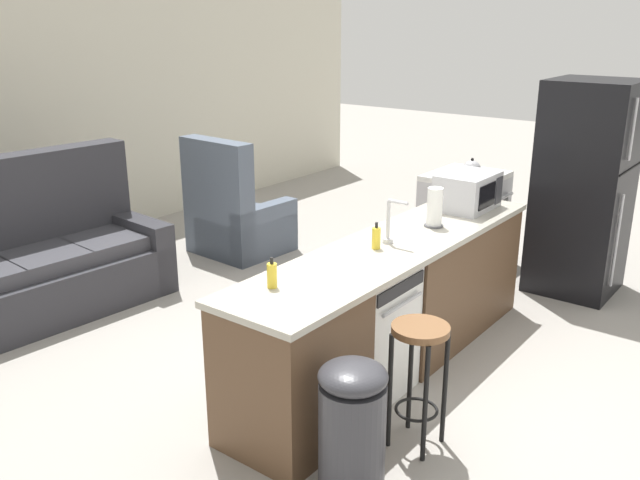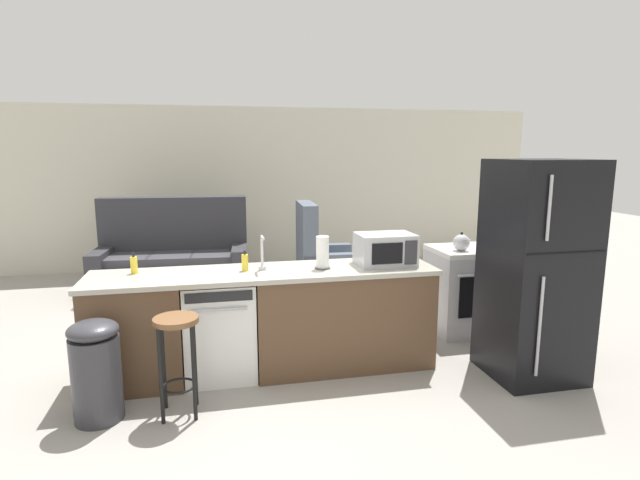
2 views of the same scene
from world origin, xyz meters
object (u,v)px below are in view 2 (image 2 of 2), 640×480
at_px(dishwasher, 220,328).
at_px(stove_range, 468,289).
at_px(soap_bottle, 245,262).
at_px(couch, 174,262).
at_px(microwave, 385,249).
at_px(bar_stool, 177,345).
at_px(paper_towel_roll, 323,253).
at_px(refrigerator, 536,270).
at_px(dish_soap_bottle, 134,265).
at_px(armchair, 321,263).
at_px(kettle, 461,243).
at_px(trash_bin, 96,369).

xyz_separation_m(dishwasher, stove_range, (2.60, 0.55, 0.03)).
xyz_separation_m(stove_range, soap_bottle, (-2.37, -0.51, 0.52)).
bearing_deg(stove_range, couch, 144.20).
distance_m(microwave, bar_stool, 1.94).
relative_size(paper_towel_roll, bar_stool, 0.38).
height_order(refrigerator, soap_bottle, refrigerator).
relative_size(dish_soap_bottle, armchair, 0.15).
height_order(microwave, couch, couch).
relative_size(kettle, bar_stool, 0.28).
bearing_deg(trash_bin, couch, 84.89).
xyz_separation_m(kettle, bar_stool, (-2.74, -1.03, -0.45)).
bearing_deg(paper_towel_roll, refrigerator, -17.06).
distance_m(stove_range, bar_stool, 3.13).
bearing_deg(bar_stool, armchair, 60.90).
bearing_deg(trash_bin, soap_bottle, 28.22).
bearing_deg(bar_stool, couch, 94.36).
xyz_separation_m(dish_soap_bottle, kettle, (3.11, 0.29, 0.01)).
xyz_separation_m(dishwasher, microwave, (1.47, -0.00, 0.62)).
relative_size(kettle, armchair, 0.17).
bearing_deg(armchair, couch, 171.30).
bearing_deg(stove_range, kettle, -142.84).
relative_size(soap_bottle, kettle, 0.86).
bearing_deg(kettle, trash_bin, -163.54).
bearing_deg(armchair, microwave, -89.31).
distance_m(soap_bottle, couch, 2.97).
distance_m(paper_towel_roll, kettle, 1.61).
relative_size(bar_stool, trash_bin, 1.00).
distance_m(microwave, kettle, 1.06).
xyz_separation_m(dish_soap_bottle, couch, (0.11, 2.70, -0.58)).
distance_m(stove_range, armchair, 2.30).
distance_m(dish_soap_bottle, kettle, 3.12).
distance_m(stove_range, kettle, 0.57).
distance_m(microwave, armchair, 2.62).
bearing_deg(couch, soap_bottle, -74.06).
xyz_separation_m(paper_towel_roll, couch, (-1.46, 2.86, -0.64)).
relative_size(kettle, couch, 0.10).
distance_m(dishwasher, trash_bin, 1.04).
height_order(dishwasher, kettle, kettle).
height_order(microwave, dish_soap_bottle, microwave).
bearing_deg(couch, armchair, -8.70).
xyz_separation_m(dishwasher, soap_bottle, (0.23, 0.04, 0.55)).
xyz_separation_m(trash_bin, couch, (0.30, 3.39, 0.02)).
xyz_separation_m(paper_towel_roll, bar_stool, (-1.20, -0.58, -0.50)).
distance_m(paper_towel_roll, soap_bottle, 0.67).
xyz_separation_m(refrigerator, kettle, (-0.17, 0.97, 0.07)).
bearing_deg(microwave, kettle, 23.66).
relative_size(stove_range, refrigerator, 0.49).
bearing_deg(trash_bin, armchair, 53.16).
relative_size(paper_towel_roll, dish_soap_bottle, 1.60).
bearing_deg(armchair, kettle, -64.62).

